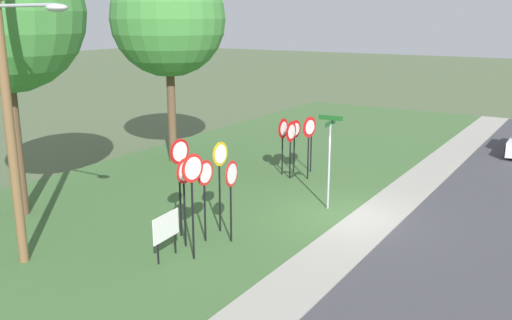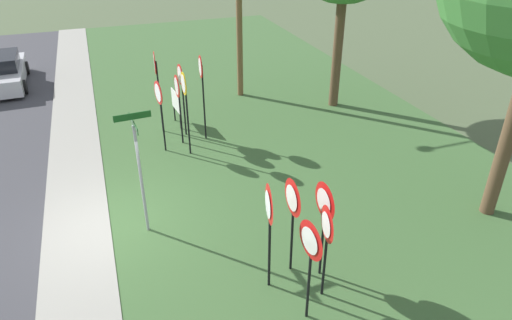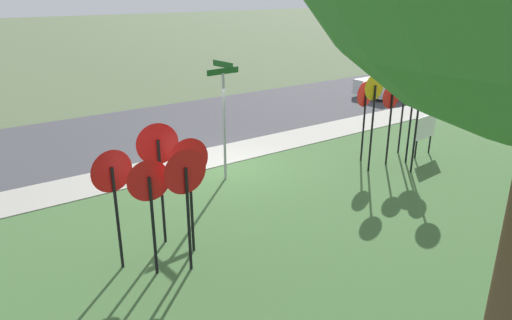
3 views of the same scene
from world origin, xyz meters
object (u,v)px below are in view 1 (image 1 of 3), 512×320
Objects in this scene: yield_sign_far_right at (312,131)px; yield_sign_near_left at (309,133)px; utility_pole at (8,76)px; oak_tree_left at (2,12)px; stop_sign_far_left at (180,166)px; stop_sign_far_center at (231,183)px; stop_sign_center_tall at (205,183)px; yield_sign_near_right at (295,134)px; oak_tree_right at (168,19)px; street_name_post at (329,154)px; notice_board at (166,229)px; stop_sign_far_right at (193,183)px; yield_sign_far_left at (283,133)px; stop_sign_near_left at (185,183)px; yield_sign_center at (291,136)px; stop_sign_near_right at (220,167)px.

yield_sign_near_left is at bearing -166.03° from yield_sign_far_right.
oak_tree_left is at bearing 55.57° from utility_pole.
stop_sign_far_center is (0.44, -1.46, -0.38)m from stop_sign_far_left.
stop_sign_center_tall is 7.89m from yield_sign_near_right.
oak_tree_right is (6.58, 6.77, 4.38)m from stop_sign_center_tall.
stop_sign_far_left is 7.27m from yield_sign_near_left.
stop_sign_center_tall is 8.25m from yield_sign_far_right.
street_name_post reaches higher than notice_board.
yield_sign_near_left is at bearing 11.70° from stop_sign_far_right.
stop_sign_far_center is 7.20m from yield_sign_far_left.
utility_pole is at bearing -160.04° from oak_tree_right.
stop_sign_far_center is at bearing -161.09° from yield_sign_near_left.
yield_sign_near_left is 11.51m from utility_pole.
stop_sign_near_left reaches higher than yield_sign_far_left.
yield_sign_far_right is at bearing 4.05° from stop_sign_center_tall.
oak_tree_right is (6.23, 7.42, 4.38)m from stop_sign_far_center.
stop_sign_near_left is 0.65m from stop_sign_center_tall.
stop_sign_far_right is 1.29m from stop_sign_center_tall.
stop_sign_center_tall reaches higher than yield_sign_center.
oak_tree_left is (-2.16, 6.33, 4.36)m from stop_sign_near_right.
yield_sign_center is at bearing -123.40° from yield_sign_far_left.
utility_pole reaches higher than street_name_post.
yield_sign_far_left is (-0.57, 0.23, 0.11)m from yield_sign_near_right.
oak_tree_left is at bearing 120.46° from street_name_post.
stop_sign_near_left is 0.87× the size of stop_sign_far_left.
stop_sign_near_left reaches higher than yield_sign_far_right.
yield_sign_near_right is 1.74× the size of notice_board.
yield_sign_near_left is (7.77, 0.13, 0.04)m from stop_sign_near_left.
oak_tree_left reaches higher than stop_sign_far_center.
stop_sign_far_right is at bearing -169.13° from yield_sign_center.
stop_sign_near_right is at bearing -7.15° from notice_board.
street_name_post is at bearing -27.53° from stop_sign_near_right.
yield_sign_near_right is at bearing 17.25° from stop_sign_far_right.
yield_sign_far_right is at bearing -74.77° from oak_tree_right.
yield_sign_center is at bearing 16.35° from stop_sign_far_right.
yield_sign_center is (-0.31, 0.63, -0.16)m from yield_sign_near_left.
yield_sign_far_right is at bearing 4.85° from stop_sign_near_right.
stop_sign_far_right reaches higher than yield_sign_near_left.
oak_tree_left is (-0.19, 6.88, 4.25)m from stop_sign_far_right.
stop_sign_far_right is at bearing 164.84° from stop_sign_far_center.
yield_sign_far_left is at bearing -83.14° from oak_tree_right.
stop_sign_far_center is (0.95, -0.88, -0.10)m from stop_sign_near_left.
oak_tree_left is (-5.73, 8.15, 4.49)m from street_name_post.
oak_tree_right is at bearing 95.87° from yield_sign_far_left.
stop_sign_far_center is at bearing 160.14° from street_name_post.
oak_tree_right is at bearing 98.46° from yield_sign_far_right.
yield_sign_far_right is 0.99× the size of yield_sign_center.
stop_sign_center_tall is at bearing -166.60° from yield_sign_near_left.
yield_sign_near_left is at bearing -63.45° from yield_sign_center.
stop_sign_far_right is at bearing -55.02° from utility_pole.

